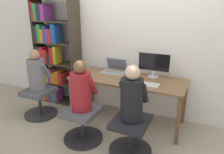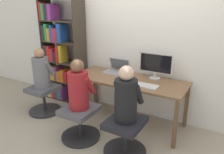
{
  "view_description": "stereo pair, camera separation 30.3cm",
  "coord_description": "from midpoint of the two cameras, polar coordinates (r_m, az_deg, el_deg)",
  "views": [
    {
      "loc": [
        1.07,
        -2.55,
        1.77
      ],
      "look_at": [
        -0.17,
        0.16,
        0.76
      ],
      "focal_mm": 35.0,
      "sensor_mm": 36.0,
      "label": 1
    },
    {
      "loc": [
        1.34,
        -2.41,
        1.77
      ],
      "look_at": [
        -0.17,
        0.16,
        0.76
      ],
      "focal_mm": 35.0,
      "sensor_mm": 36.0,
      "label": 2
    }
  ],
  "objects": [
    {
      "name": "keyboard",
      "position": [
        3.0,
        5.35,
        -1.89
      ],
      "size": [
        0.43,
        0.17,
        0.03
      ],
      "color": "silver",
      "rests_on": "desk"
    },
    {
      "name": "ground_plane",
      "position": [
        3.28,
        -1.09,
        -13.99
      ],
      "size": [
        14.0,
        14.0,
        0.0
      ],
      "primitive_type": "plane",
      "color": "tan"
    },
    {
      "name": "laptop",
      "position": [
        3.53,
        -1.83,
        1.93
      ],
      "size": [
        0.37,
        0.3,
        0.22
      ],
      "color": "#B7B7BC",
      "rests_on": "desk"
    },
    {
      "name": "bookshelf",
      "position": [
        4.13,
        -17.41,
        5.23
      ],
      "size": [
        0.81,
        0.32,
        1.86
      ],
      "color": "#382D23",
      "rests_on": "ground_plane"
    },
    {
      "name": "computer_mouse_by_keyboard",
      "position": [
        3.08,
        0.52,
        -1.14
      ],
      "size": [
        0.06,
        0.1,
        0.04
      ],
      "color": "black",
      "rests_on": "desk"
    },
    {
      "name": "person_near_shelf",
      "position": [
        3.67,
        -21.34,
        1.1
      ],
      "size": [
        0.32,
        0.31,
        0.65
      ],
      "color": "slate",
      "rests_on": "office_chair_side"
    },
    {
      "name": "person_at_laptop",
      "position": [
        2.82,
        -11.11,
        -2.96
      ],
      "size": [
        0.32,
        0.31,
        0.66
      ],
      "color": "maroon",
      "rests_on": "office_chair_right"
    },
    {
      "name": "office_chair_right",
      "position": [
        3.03,
        -10.57,
        -11.82
      ],
      "size": [
        0.54,
        0.54,
        0.45
      ],
      "color": "#262628",
      "rests_on": "ground_plane"
    },
    {
      "name": "office_chair_side",
      "position": [
        3.84,
        -20.53,
        -5.99
      ],
      "size": [
        0.54,
        0.54,
        0.45
      ],
      "color": "#262628",
      "rests_on": "ground_plane"
    },
    {
      "name": "office_chair_left",
      "position": [
        2.76,
        1.65,
        -14.81
      ],
      "size": [
        0.54,
        0.54,
        0.45
      ],
      "color": "#262628",
      "rests_on": "ground_plane"
    },
    {
      "name": "desk",
      "position": [
        3.27,
        1.42,
        -1.63
      ],
      "size": [
        1.71,
        0.68,
        0.71
      ],
      "color": "brown",
      "rests_on": "ground_plane"
    },
    {
      "name": "desktop_monitor",
      "position": [
        3.29,
        8.32,
        3.41
      ],
      "size": [
        0.51,
        0.16,
        0.39
      ],
      "color": "beige",
      "rests_on": "desk"
    },
    {
      "name": "wall_back",
      "position": [
        3.48,
        4.2,
        10.85
      ],
      "size": [
        10.0,
        0.05,
        2.6
      ],
      "color": "white",
      "rests_on": "ground_plane"
    },
    {
      "name": "person_at_monitor",
      "position": [
        2.52,
        1.81,
        -5.12
      ],
      "size": [
        0.32,
        0.31,
        0.67
      ],
      "color": "black",
      "rests_on": "office_chair_left"
    }
  ]
}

